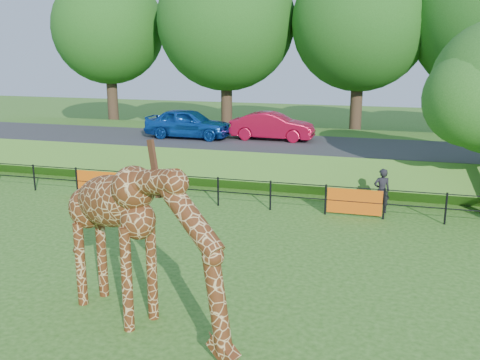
{
  "coord_description": "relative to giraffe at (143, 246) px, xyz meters",
  "views": [
    {
      "loc": [
        4.04,
        -10.28,
        5.8
      ],
      "look_at": [
        -0.11,
        4.33,
        2.0
      ],
      "focal_mm": 40.0,
      "sensor_mm": 36.0,
      "label": 1
    }
  ],
  "objects": [
    {
      "name": "embankment",
      "position": [
        0.7,
        16.41,
        -1.16
      ],
      "size": [
        40.0,
        9.0,
        1.3
      ],
      "primitive_type": "cube",
      "color": "#2B5B16",
      "rests_on": "ground"
    },
    {
      "name": "bg_tree_line",
      "position": [
        2.59,
        22.91,
        5.38
      ],
      "size": [
        37.3,
        8.8,
        11.82
      ],
      "color": "#322216",
      "rests_on": "ground"
    },
    {
      "name": "ground",
      "position": [
        0.7,
        0.91,
        -1.81
      ],
      "size": [
        90.0,
        90.0,
        0.0
      ],
      "primitive_type": "plane",
      "color": "#2B5B16",
      "rests_on": "ground"
    },
    {
      "name": "visitor",
      "position": [
        4.58,
        9.66,
        -1.0
      ],
      "size": [
        0.68,
        0.55,
        1.62
      ],
      "primitive_type": "imported",
      "rotation": [
        0.0,
        0.0,
        3.45
      ],
      "color": "black",
      "rests_on": "ground"
    },
    {
      "name": "perimeter_fence",
      "position": [
        0.7,
        8.91,
        -1.26
      ],
      "size": [
        28.07,
        0.1,
        1.1
      ],
      "primitive_type": null,
      "color": "black",
      "rests_on": "ground"
    },
    {
      "name": "car_blue",
      "position": [
        -4.85,
        15.06,
        0.33
      ],
      "size": [
        4.27,
        1.76,
        1.45
      ],
      "primitive_type": "imported",
      "rotation": [
        0.0,
        0.0,
        1.56
      ],
      "color": "#1650B4",
      "rests_on": "road"
    },
    {
      "name": "car_red",
      "position": [
        -0.75,
        15.69,
        0.27
      ],
      "size": [
        4.01,
        1.44,
        1.32
      ],
      "primitive_type": "imported",
      "rotation": [
        0.0,
        0.0,
        1.56
      ],
      "color": "#BE0D30",
      "rests_on": "road"
    },
    {
      "name": "road",
      "position": [
        0.7,
        14.91,
        -0.45
      ],
      "size": [
        40.0,
        5.0,
        0.12
      ],
      "primitive_type": "cube",
      "color": "#2C2C2F",
      "rests_on": "embankment"
    },
    {
      "name": "giraffe",
      "position": [
        0.0,
        0.0,
        0.0
      ],
      "size": [
        4.99,
        2.97,
        3.62
      ],
      "primitive_type": null,
      "rotation": [
        0.0,
        0.0,
        -0.43
      ],
      "color": "#552911",
      "rests_on": "ground"
    }
  ]
}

